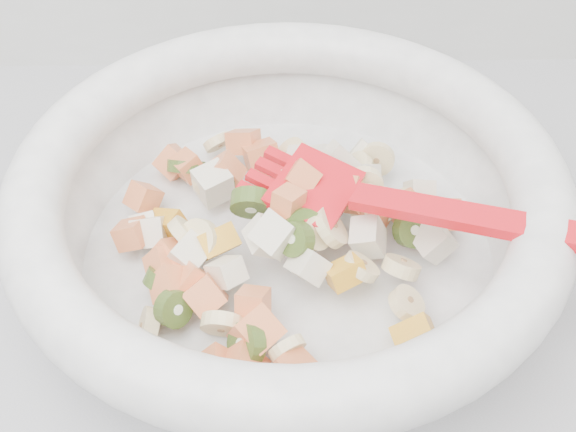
{
  "coord_description": "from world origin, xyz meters",
  "views": [
    {
      "loc": [
        -0.2,
        1.14,
        1.28
      ],
      "look_at": [
        -0.19,
        1.48,
        0.95
      ],
      "focal_mm": 45.0,
      "sensor_mm": 36.0,
      "label": 1
    }
  ],
  "objects": [
    {
      "name": "mixing_bowl",
      "position": [
        -0.19,
        1.47,
        0.95
      ],
      "size": [
        0.39,
        0.36,
        0.1
      ],
      "color": "white",
      "rests_on": "counter"
    }
  ]
}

